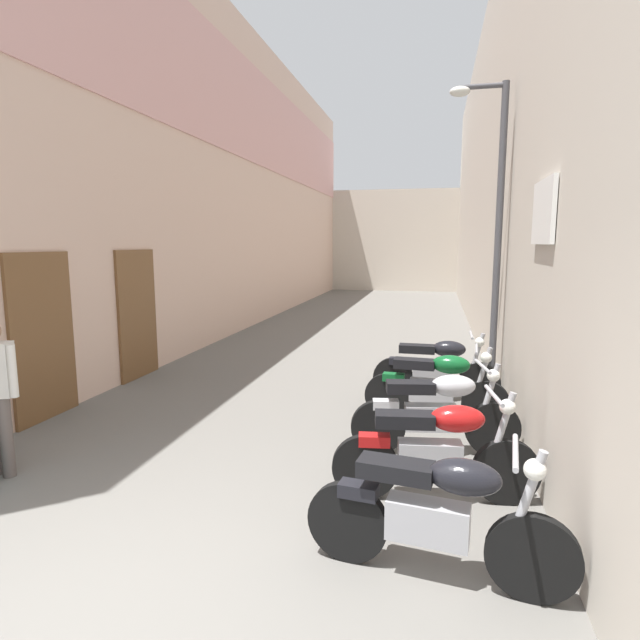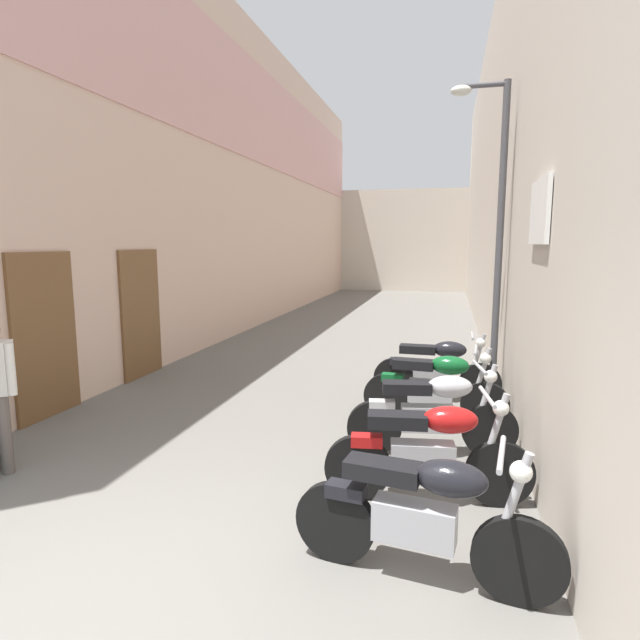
% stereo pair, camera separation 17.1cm
% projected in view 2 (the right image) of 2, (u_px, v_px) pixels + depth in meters
% --- Properties ---
extents(ground_plane, '(38.97, 38.97, 0.00)m').
position_uv_depth(ground_plane, '(351.00, 342.00, 12.08)').
color(ground_plane, '#66635E').
extents(building_left, '(0.45, 22.97, 8.04)m').
position_uv_depth(building_left, '(251.00, 179.00, 14.11)').
color(building_left, beige).
rests_on(building_left, ground).
extents(building_right, '(0.45, 22.97, 7.92)m').
position_uv_depth(building_right, '(495.00, 175.00, 12.65)').
color(building_right, beige).
rests_on(building_right, ground).
extents(building_far_end, '(9.00, 2.00, 4.85)m').
position_uv_depth(building_far_end, '(404.00, 241.00, 25.62)').
color(building_far_end, beige).
rests_on(building_far_end, ground).
extents(motorcycle_nearest, '(1.84, 0.58, 1.04)m').
position_uv_depth(motorcycle_nearest, '(423.00, 513.00, 3.48)').
color(motorcycle_nearest, black).
rests_on(motorcycle_nearest, ground).
extents(motorcycle_second, '(1.84, 0.58, 1.04)m').
position_uv_depth(motorcycle_second, '(429.00, 449.00, 4.56)').
color(motorcycle_second, black).
rests_on(motorcycle_second, ground).
extents(motorcycle_third, '(1.84, 0.58, 1.04)m').
position_uv_depth(motorcycle_third, '(433.00, 411.00, 5.59)').
color(motorcycle_third, black).
rests_on(motorcycle_third, ground).
extents(motorcycle_fourth, '(1.85, 0.58, 1.04)m').
position_uv_depth(motorcycle_fourth, '(435.00, 386.00, 6.60)').
color(motorcycle_fourth, black).
rests_on(motorcycle_fourth, ground).
extents(motorcycle_fifth, '(1.85, 0.58, 1.04)m').
position_uv_depth(motorcycle_fifth, '(437.00, 368.00, 7.55)').
color(motorcycle_fifth, black).
rests_on(motorcycle_fifth, ground).
extents(street_lamp, '(0.79, 0.18, 4.48)m').
position_uv_depth(street_lamp, '(494.00, 220.00, 7.17)').
color(street_lamp, '#47474C').
rests_on(street_lamp, ground).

